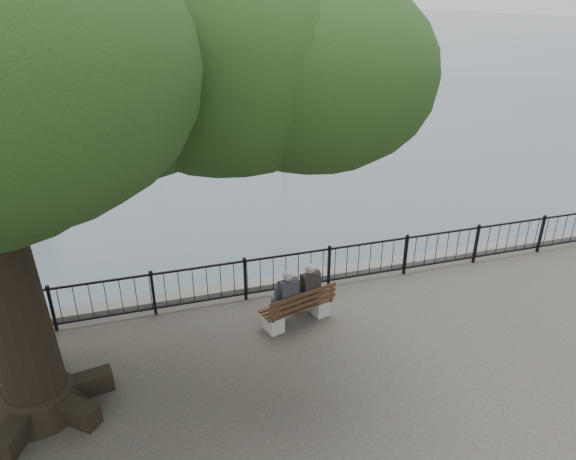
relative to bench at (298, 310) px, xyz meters
name	(u,v)px	position (x,y,z in m)	size (l,w,h in m)	color
harbor	(282,299)	(0.14, 1.69, -0.79)	(260.00, 260.00, 1.20)	#525150
railing	(288,271)	(0.14, 1.19, 0.27)	(22.06, 0.06, 1.00)	black
bench	(298,310)	(0.00, 0.00, 0.00)	(1.66, 0.87, 0.84)	gray
person_left	(285,299)	(-0.28, 0.02, 0.32)	(0.49, 0.72, 1.33)	black
person_right	(307,292)	(0.24, 0.16, 0.32)	(0.49, 0.72, 1.33)	black
tree	(21,51)	(-4.08, -0.93, 5.38)	(10.55, 7.37, 8.62)	black
lion_monument	(173,46)	(2.14, 48.63, 0.82)	(5.71, 5.71, 8.50)	#525150
sailboat_a	(40,163)	(-7.07, 16.05, -1.00)	(2.83, 5.20, 9.25)	white
sailboat_b	(152,114)	(-1.60, 24.66, -0.93)	(3.23, 5.84, 12.78)	white
sailboat_c	(284,137)	(4.74, 17.05, -0.96)	(3.05, 6.18, 12.06)	white
sailboat_d	(328,100)	(10.74, 26.14, -1.01)	(3.36, 6.16, 9.62)	white
sailboat_f	(148,97)	(-1.53, 30.75, -1.00)	(2.08, 4.75, 9.02)	white
sailboat_g	(241,79)	(6.71, 36.88, -0.99)	(2.05, 4.82, 9.30)	white
sailboat_h	(71,82)	(-7.38, 39.26, -0.94)	(1.87, 5.95, 12.81)	white
sailboat_i	(170,88)	(0.38, 34.35, -1.00)	(1.43, 5.11, 9.22)	white
far_shore	(300,13)	(25.69, 78.15, 2.70)	(30.00, 8.60, 9.18)	#2E2C28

